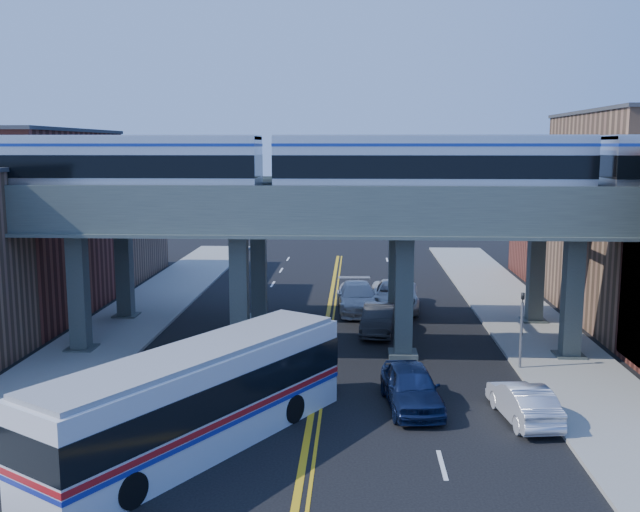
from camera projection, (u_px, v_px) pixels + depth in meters
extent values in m
plane|color=black|center=(311.00, 416.00, 27.13)|extent=(120.00, 120.00, 0.00)
cube|color=gray|center=(106.00, 340.00, 37.56)|extent=(5.00, 70.00, 0.16)
cube|color=gray|center=(547.00, 346.00, 36.41)|extent=(5.00, 70.00, 0.16)
cube|color=maroon|center=(22.00, 224.00, 43.01)|extent=(8.00, 14.00, 11.00)
cube|color=#866145|center=(100.00, 225.00, 56.07)|extent=(8.00, 10.00, 8.00)
cube|color=maroon|center=(577.00, 222.00, 54.14)|extent=(8.00, 10.00, 9.00)
cube|color=#384140|center=(79.00, 293.00, 35.17)|extent=(0.85, 0.85, 6.00)
cube|color=#384140|center=(239.00, 295.00, 34.77)|extent=(0.85, 0.85, 6.00)
cube|color=#384140|center=(404.00, 296.00, 34.37)|extent=(0.85, 0.85, 6.00)
cube|color=#384140|center=(572.00, 298.00, 33.96)|extent=(0.85, 0.85, 6.00)
cube|color=#454F4A|center=(321.00, 220.00, 34.00)|extent=(52.00, 3.60, 1.40)
cube|color=#384140|center=(124.00, 269.00, 42.08)|extent=(0.85, 0.85, 6.00)
cube|color=#384140|center=(259.00, 270.00, 41.68)|extent=(0.85, 0.85, 6.00)
cube|color=#384140|center=(396.00, 271.00, 41.27)|extent=(0.85, 0.85, 6.00)
cube|color=#384140|center=(536.00, 272.00, 40.87)|extent=(0.85, 0.85, 6.00)
cube|color=#454F4A|center=(327.00, 207.00, 40.91)|extent=(52.00, 3.60, 1.40)
cube|color=black|center=(14.00, 201.00, 34.63)|extent=(2.12, 2.12, 0.24)
cube|color=black|center=(205.00, 202.00, 34.16)|extent=(2.12, 2.12, 0.24)
cube|color=#B3B6BD|center=(107.00, 167.00, 34.14)|extent=(14.62, 2.79, 3.08)
cube|color=black|center=(107.00, 164.00, 34.12)|extent=(14.64, 2.85, 1.06)
cube|color=black|center=(331.00, 203.00, 33.85)|extent=(2.12, 2.12, 0.24)
cube|color=black|center=(530.00, 203.00, 33.38)|extent=(2.12, 2.12, 0.24)
cube|color=#B3B6BD|center=(430.00, 168.00, 33.36)|extent=(14.62, 2.79, 3.08)
cube|color=black|center=(431.00, 164.00, 33.34)|extent=(14.64, 2.85, 1.06)
cylinder|color=slate|center=(322.00, 363.00, 29.90)|extent=(0.09, 0.09, 2.30)
cylinder|color=red|center=(322.00, 338.00, 29.73)|extent=(0.76, 0.04, 0.76)
cylinder|color=slate|center=(521.00, 337.00, 32.34)|extent=(0.12, 0.12, 3.20)
imported|color=black|center=(523.00, 293.00, 32.03)|extent=(0.15, 0.18, 0.90)
cube|color=silver|center=(199.00, 401.00, 24.07)|extent=(9.09, 12.38, 3.31)
cube|color=black|center=(198.00, 389.00, 24.00)|extent=(9.16, 12.44, 1.12)
cube|color=#B21419|center=(199.00, 410.00, 24.11)|extent=(9.15, 12.44, 0.19)
cylinder|color=black|center=(101.00, 478.00, 20.90)|extent=(3.01, 2.42, 1.07)
cylinder|color=black|center=(266.00, 402.00, 27.16)|extent=(3.01, 2.42, 1.07)
imported|color=#101B3D|center=(411.00, 387.00, 27.89)|extent=(2.53, 5.15, 1.69)
imported|color=#28292B|center=(379.00, 319.00, 39.00)|extent=(2.21, 4.94, 1.58)
imported|color=silver|center=(394.00, 295.00, 44.77)|extent=(3.21, 6.47, 1.76)
imported|color=silver|center=(358.00, 297.00, 44.23)|extent=(2.91, 6.18, 1.74)
imported|color=silver|center=(523.00, 402.00, 26.61)|extent=(2.11, 4.52, 1.43)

